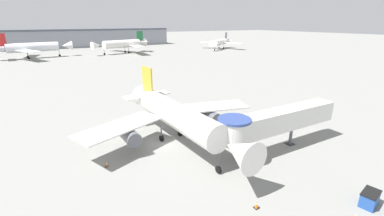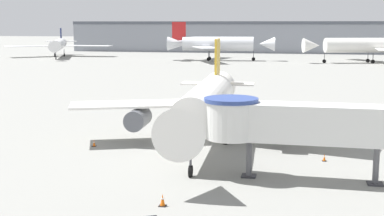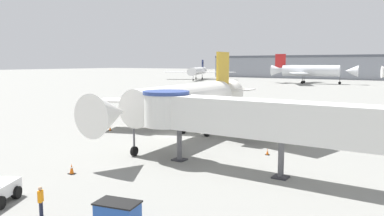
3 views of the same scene
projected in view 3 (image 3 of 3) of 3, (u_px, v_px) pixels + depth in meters
The scene contains 11 objects.
ground_plane at pixel (175, 135), 44.03m from camera, with size 800.00×800.00×0.00m, color gray.
main_airplane at pixel (188, 101), 42.25m from camera, with size 27.97×27.79×9.92m.
jet_bridge at pixel (231, 116), 29.51m from camera, with size 19.74×4.10×6.03m.
service_container_blue at pixel (118, 216), 19.10m from camera, with size 2.48×1.79×1.47m.
traffic_cone_starboard_wing at pixel (267, 152), 34.65m from camera, with size 0.36×0.36×0.60m.
traffic_cone_near_nose at pixel (72, 169), 28.73m from camera, with size 0.48×0.48×0.79m.
traffic_cone_port_wing at pixel (110, 128), 46.95m from camera, with size 0.39×0.39×0.64m.
ground_crew_marshaller at pixel (41, 199), 20.67m from camera, with size 0.32×0.38×1.74m.
background_jet_navy_tail at pixel (198, 71), 185.63m from camera, with size 34.81×35.76×9.89m.
background_jet_red_tail at pixel (309, 71), 150.99m from camera, with size 33.86×34.48×12.04m.
terminal_building at pixel (364, 67), 192.09m from camera, with size 160.45×26.32×12.37m.
Camera 3 is at (25.09, -35.36, 8.52)m, focal length 35.00 mm.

